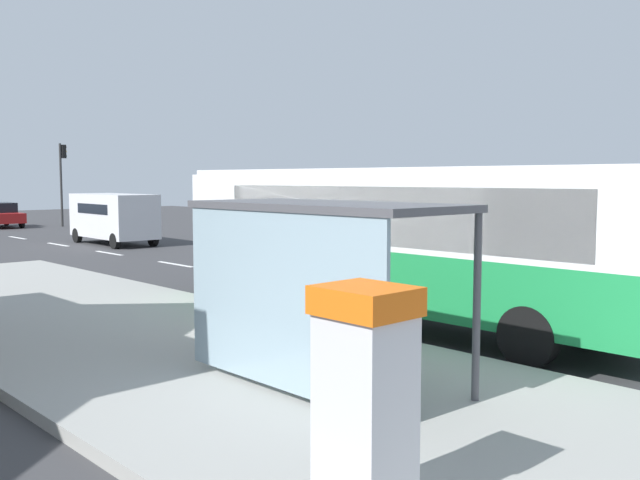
{
  "coord_description": "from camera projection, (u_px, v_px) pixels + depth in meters",
  "views": [
    {
      "loc": [
        -12.63,
        -7.05,
        3.0
      ],
      "look_at": [
        -1.0,
        5.28,
        1.5
      ],
      "focal_mm": 38.96,
      "sensor_mm": 36.0,
      "label": 1
    }
  ],
  "objects": [
    {
      "name": "lane_stripe_seg_1",
      "position": [
        589.0,
        334.0,
        13.45
      ],
      "size": [
        0.16,
        2.2,
        0.01
      ],
      "primitive_type": "cube",
      "color": "silver",
      "rests_on": "ground"
    },
    {
      "name": "sidewalk_platform",
      "position": [
        215.0,
        362.0,
        11.07
      ],
      "size": [
        6.2,
        30.0,
        0.18
      ],
      "primitive_type": "cube",
      "color": "#999993",
      "rests_on": "ground"
    },
    {
      "name": "lane_stripe_seg_5",
      "position": [
        109.0,
        253.0,
        27.95
      ],
      "size": [
        0.16,
        2.2,
        0.01
      ],
      "primitive_type": "cube",
      "color": "silver",
      "rests_on": "ground"
    },
    {
      "name": "ticket_machine",
      "position": [
        365.0,
        399.0,
        5.79
      ],
      "size": [
        0.66,
        0.76,
        1.94
      ],
      "color": "silver",
      "rests_on": "sidewalk_platform"
    },
    {
      "name": "recycling_bin_blue",
      "position": [
        289.0,
        304.0,
        13.06
      ],
      "size": [
        0.52,
        0.52,
        0.95
      ],
      "primitive_type": "cylinder",
      "color": "blue",
      "rests_on": "sidewalk_platform"
    },
    {
      "name": "bus_shelter",
      "position": [
        308.0,
        247.0,
        9.28
      ],
      "size": [
        1.8,
        4.0,
        2.5
      ],
      "color": "#4C4C51",
      "rests_on": "sidewalk_platform"
    },
    {
      "name": "lane_stripe_seg_7",
      "position": [
        18.0,
        238.0,
        35.19
      ],
      "size": [
        0.16,
        2.2,
        0.01
      ],
      "primitive_type": "cube",
      "color": "silver",
      "rests_on": "ground"
    },
    {
      "name": "lane_stripe_seg_6",
      "position": [
        58.0,
        245.0,
        31.57
      ],
      "size": [
        0.16,
        2.2,
        0.01
      ],
      "primitive_type": "cube",
      "color": "silver",
      "rests_on": "ground"
    },
    {
      "name": "recycling_bin_orange",
      "position": [
        314.0,
        309.0,
        12.55
      ],
      "size": [
        0.52,
        0.52,
        0.95
      ],
      "primitive_type": "cylinder",
      "color": "orange",
      "rests_on": "sidewalk_platform"
    },
    {
      "name": "traffic_light_near_side",
      "position": [
        62.0,
        172.0,
        43.3
      ],
      "size": [
        0.49,
        0.28,
        5.19
      ],
      "color": "#2D2D2D",
      "rests_on": "ground"
    },
    {
      "name": "recycling_bin_yellow",
      "position": [
        266.0,
        299.0,
        13.57
      ],
      "size": [
        0.52,
        0.52,
        0.95
      ],
      "primitive_type": "cylinder",
      "color": "yellow",
      "rests_on": "sidewalk_platform"
    },
    {
      "name": "lane_stripe_seg_4",
      "position": [
        176.0,
        264.0,
        24.32
      ],
      "size": [
        0.16,
        2.2,
        0.01
      ],
      "primitive_type": "cube",
      "color": "silver",
      "rests_on": "ground"
    },
    {
      "name": "lane_stripe_seg_2",
      "position": [
        393.0,
        301.0,
        17.08
      ],
      "size": [
        0.16,
        2.2,
        0.01
      ],
      "primitive_type": "cube",
      "color": "silver",
      "rests_on": "ground"
    },
    {
      "name": "white_van",
      "position": [
        114.0,
        215.0,
        31.64
      ],
      "size": [
        2.15,
        5.25,
        2.3
      ],
      "color": "silver",
      "rests_on": "ground"
    },
    {
      "name": "lane_stripe_seg_3",
      "position": [
        265.0,
        279.0,
        20.7
      ],
      "size": [
        0.16,
        2.2,
        0.01
      ],
      "primitive_type": "cube",
      "color": "silver",
      "rests_on": "ground"
    },
    {
      "name": "bus",
      "position": [
        394.0,
        235.0,
        14.34
      ],
      "size": [
        2.68,
        11.05,
        3.21
      ],
      "color": "#1E8C47",
      "rests_on": "ground"
    },
    {
      "name": "ground_plane",
      "position": [
        169.0,
        266.0,
        24.15
      ],
      "size": [
        56.0,
        92.0,
        0.04
      ],
      "primitive_type": "cube",
      "color": "#38383A"
    }
  ]
}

